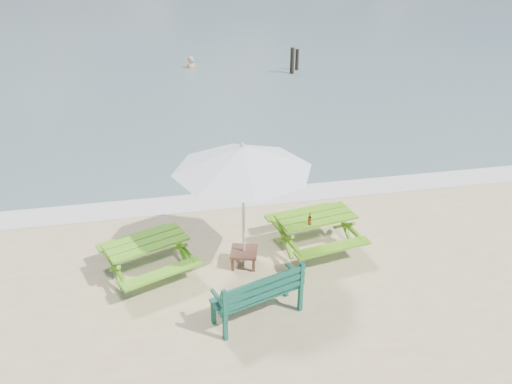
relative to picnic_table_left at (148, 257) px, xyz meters
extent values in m
cube|color=silver|center=(2.03, 2.64, -0.34)|extent=(22.00, 0.90, 0.01)
cube|color=#58A318|center=(0.00, 0.00, 0.35)|extent=(1.67, 1.21, 0.05)
cube|color=#58A318|center=(-0.26, 0.66, 0.07)|extent=(1.50, 0.80, 0.05)
cube|color=#58A318|center=(0.26, -0.66, 0.07)|extent=(1.50, 0.80, 0.05)
cube|color=#58A318|center=(0.00, 0.00, -0.03)|extent=(1.63, 1.31, 0.64)
cube|color=#569516|center=(3.42, 0.24, 0.38)|extent=(1.69, 1.01, 0.05)
cube|color=#569516|center=(3.29, 0.97, 0.09)|extent=(1.61, 0.55, 0.05)
cube|color=#569516|center=(3.55, -0.49, 0.09)|extent=(1.61, 0.55, 0.05)
cube|color=#569516|center=(3.42, 0.24, -0.01)|extent=(1.62, 1.14, 0.67)
cube|color=#104637|center=(1.82, -1.62, 0.14)|extent=(1.63, 0.94, 0.04)
cube|color=#104637|center=(1.89, -1.86, 0.41)|extent=(1.50, 0.53, 0.40)
cube|color=#104637|center=(1.82, -1.62, -0.10)|extent=(1.55, 0.97, 0.49)
cube|color=brown|center=(1.85, -0.12, -0.04)|extent=(0.63, 0.63, 0.05)
cube|color=brown|center=(1.85, -0.12, -0.20)|extent=(0.56, 0.56, 0.29)
cylinder|color=silver|center=(1.85, -0.12, 0.89)|extent=(0.05, 0.05, 2.48)
cone|color=silver|center=(1.85, -0.12, 1.97)|extent=(3.16, 3.16, 0.46)
cylinder|color=brown|center=(3.19, -0.06, 0.49)|extent=(0.07, 0.07, 0.16)
cylinder|color=brown|center=(3.19, -0.06, 0.64)|extent=(0.03, 0.03, 0.07)
cylinder|color=#AB2613|center=(3.19, -0.06, 0.49)|extent=(0.07, 0.07, 0.06)
imported|color=tan|center=(2.10, 16.33, -0.63)|extent=(0.66, 0.46, 1.71)
cylinder|color=black|center=(6.67, 14.37, 0.15)|extent=(0.19, 0.19, 1.40)
cylinder|color=black|center=(7.07, 14.97, 0.04)|extent=(0.17, 0.17, 1.18)
camera|label=1|loc=(0.51, -8.16, 5.56)|focal=35.00mm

